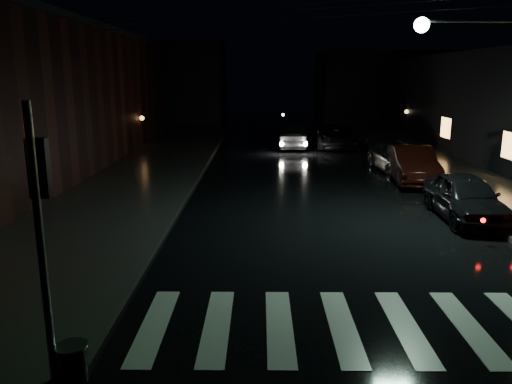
{
  "coord_description": "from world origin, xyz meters",
  "views": [
    {
      "loc": [
        0.83,
        -8.21,
        4.67
      ],
      "look_at": [
        0.71,
        4.91,
        1.6
      ],
      "focal_mm": 35.0,
      "sensor_mm": 36.0,
      "label": 1
    }
  ],
  "objects_px": {
    "parked_car_c": "(397,158)",
    "parked_car_d": "(336,136)",
    "parked_car_b": "(412,164)",
    "oncoming_car": "(291,137)",
    "parked_car_a": "(465,197)"
  },
  "relations": [
    {
      "from": "parked_car_c",
      "to": "parked_car_d",
      "type": "bearing_deg",
      "value": 96.6
    },
    {
      "from": "parked_car_b",
      "to": "oncoming_car",
      "type": "xyz_separation_m",
      "value": [
        -4.76,
        10.58,
        -0.03
      ]
    },
    {
      "from": "oncoming_car",
      "to": "parked_car_d",
      "type": "bearing_deg",
      "value": -172.49
    },
    {
      "from": "parked_car_a",
      "to": "parked_car_b",
      "type": "xyz_separation_m",
      "value": [
        0.0,
        5.96,
        0.05
      ]
    },
    {
      "from": "parked_car_b",
      "to": "parked_car_c",
      "type": "bearing_deg",
      "value": 94.76
    },
    {
      "from": "oncoming_car",
      "to": "parked_car_b",
      "type": "bearing_deg",
      "value": 114.46
    },
    {
      "from": "parked_car_c",
      "to": "oncoming_car",
      "type": "height_order",
      "value": "oncoming_car"
    },
    {
      "from": "parked_car_a",
      "to": "oncoming_car",
      "type": "xyz_separation_m",
      "value": [
        -4.76,
        16.54,
        0.02
      ]
    },
    {
      "from": "parked_car_a",
      "to": "parked_car_d",
      "type": "relative_size",
      "value": 0.82
    },
    {
      "from": "parked_car_a",
      "to": "parked_car_b",
      "type": "distance_m",
      "value": 5.96
    },
    {
      "from": "parked_car_b",
      "to": "parked_car_c",
      "type": "distance_m",
      "value": 2.42
    },
    {
      "from": "parked_car_d",
      "to": "oncoming_car",
      "type": "height_order",
      "value": "oncoming_car"
    },
    {
      "from": "parked_car_c",
      "to": "oncoming_car",
      "type": "relative_size",
      "value": 1.04
    },
    {
      "from": "parked_car_a",
      "to": "oncoming_car",
      "type": "bearing_deg",
      "value": 107.78
    },
    {
      "from": "parked_car_a",
      "to": "parked_car_b",
      "type": "bearing_deg",
      "value": 91.72
    }
  ]
}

